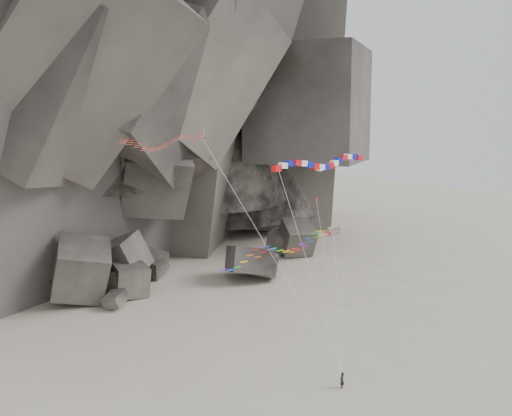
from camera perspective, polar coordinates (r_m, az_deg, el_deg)
ground at (r=61.32m, az=4.53°, el=-16.40°), size 260.00×260.00×0.00m
headland at (r=116.41m, az=-20.99°, el=16.95°), size 110.00×70.00×84.00m
boulder_field at (r=88.10m, az=-8.87°, el=-6.15°), size 69.10×19.15×10.40m
kite_flyer at (r=59.10m, az=8.59°, el=-16.55°), size 0.75×0.59×1.91m
delta_kite at (r=52.12m, az=-9.63°, el=6.52°), size 17.71×11.33×24.08m
banner_kite at (r=57.75m, az=6.56°, el=4.46°), size 13.55×6.09×20.84m
parafoil_kite at (r=52.48m, az=2.09°, el=-4.08°), size 14.14×3.67×14.26m
pennant_kite at (r=59.52m, az=6.66°, el=-3.31°), size 3.26×7.09×16.25m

